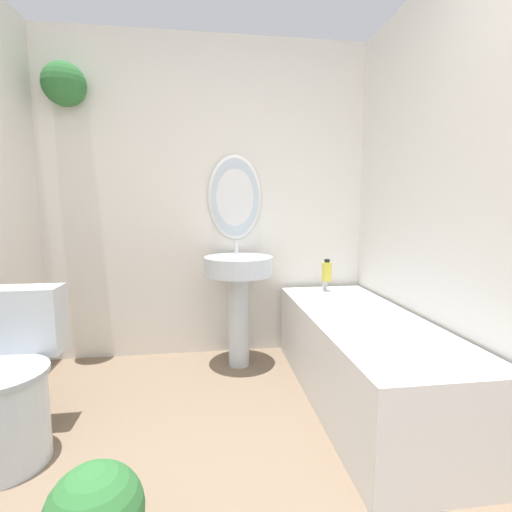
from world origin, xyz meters
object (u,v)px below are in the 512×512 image
object	(u,v)px
pedestal_sink	(239,284)
bathtub	(363,356)
shampoo_bottle	(327,271)
toilet	(8,391)

from	to	relation	value
pedestal_sink	bathtub	world-z (taller)	pedestal_sink
bathtub	shampoo_bottle	xyz separation A→B (m)	(-0.00, 0.67, 0.40)
toilet	pedestal_sink	bearing A→B (deg)	36.38
pedestal_sink	shampoo_bottle	distance (m)	0.69
pedestal_sink	bathtub	bearing A→B (deg)	-41.21
toilet	shampoo_bottle	distance (m)	2.07
pedestal_sink	shampoo_bottle	bearing A→B (deg)	6.51
toilet	shampoo_bottle	size ratio (longest dim) A/B	4.53
bathtub	shampoo_bottle	distance (m)	0.78
bathtub	shampoo_bottle	world-z (taller)	shampoo_bottle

